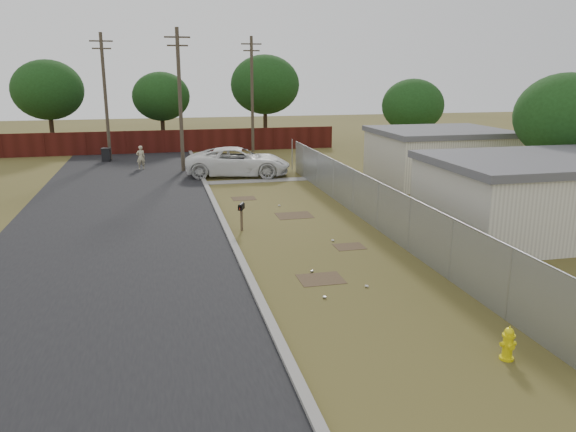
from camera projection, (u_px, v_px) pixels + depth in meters
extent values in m
plane|color=brown|center=(305.00, 234.00, 22.59)|extent=(120.00, 120.00, 0.00)
cube|color=black|center=(122.00, 200.00, 28.48)|extent=(9.00, 60.00, 0.02)
cube|color=gray|center=(211.00, 195.00, 29.46)|extent=(0.25, 60.00, 0.12)
cube|color=gray|center=(255.00, 181.00, 33.43)|extent=(6.20, 1.00, 0.03)
cylinder|color=gray|center=(509.00, 285.00, 14.54)|extent=(0.06, 0.06, 2.00)
cylinder|color=gray|center=(451.00, 250.00, 17.37)|extent=(0.06, 0.06, 2.00)
cylinder|color=gray|center=(409.00, 225.00, 20.20)|extent=(0.06, 0.06, 2.00)
cylinder|color=gray|center=(378.00, 206.00, 23.03)|extent=(0.06, 0.06, 2.00)
cylinder|color=gray|center=(353.00, 191.00, 25.85)|extent=(0.06, 0.06, 2.00)
cylinder|color=gray|center=(333.00, 179.00, 28.68)|extent=(0.06, 0.06, 2.00)
cylinder|color=gray|center=(317.00, 170.00, 31.51)|extent=(0.06, 0.06, 2.00)
cylinder|color=gray|center=(304.00, 161.00, 34.34)|extent=(0.06, 0.06, 2.00)
cylinder|color=gray|center=(292.00, 155.00, 37.16)|extent=(0.06, 0.06, 2.00)
cylinder|color=gray|center=(370.00, 178.00, 23.72)|extent=(0.04, 26.00, 0.04)
cube|color=slate|center=(369.00, 201.00, 23.97)|extent=(0.01, 26.00, 2.00)
cube|color=black|center=(370.00, 216.00, 24.16)|extent=(0.03, 26.00, 0.60)
cube|color=#42120E|center=(152.00, 142.00, 44.61)|extent=(30.00, 0.12, 1.80)
cylinder|color=#483E30|center=(180.00, 101.00, 35.66)|extent=(0.24, 0.24, 9.00)
cube|color=#483E30|center=(177.00, 37.00, 34.68)|extent=(1.60, 0.10, 0.10)
cube|color=#483E30|center=(178.00, 46.00, 34.81)|extent=(1.30, 0.10, 0.10)
cylinder|color=#483E30|center=(106.00, 98.00, 40.21)|extent=(0.24, 0.24, 9.00)
cube|color=#483E30|center=(101.00, 41.00, 39.24)|extent=(1.60, 0.10, 0.10)
cube|color=#483E30|center=(102.00, 48.00, 39.36)|extent=(1.30, 0.10, 0.10)
cylinder|color=#483E30|center=(252.00, 95.00, 44.53)|extent=(0.24, 0.24, 9.00)
cube|color=#483E30|center=(251.00, 44.00, 43.55)|extent=(1.60, 0.10, 0.10)
cube|color=#483E30|center=(251.00, 51.00, 43.67)|extent=(1.30, 0.10, 0.10)
cube|color=silver|center=(536.00, 200.00, 22.34)|extent=(8.00, 6.00, 2.80)
cube|color=#525257|center=(540.00, 161.00, 21.95)|extent=(8.32, 6.24, 0.30)
cube|color=silver|center=(438.00, 158.00, 33.04)|extent=(7.00, 6.00, 2.80)
cube|color=#525257|center=(440.00, 132.00, 32.65)|extent=(7.28, 6.24, 0.30)
cylinder|color=#352618|center=(52.00, 130.00, 46.42)|extent=(0.36, 0.36, 3.30)
ellipsoid|color=#153210|center=(48.00, 90.00, 45.61)|extent=(5.70, 5.70, 4.84)
cylinder|color=#352618|center=(163.00, 129.00, 49.41)|extent=(0.36, 0.36, 2.86)
ellipsoid|color=#153210|center=(161.00, 96.00, 48.71)|extent=(4.94, 4.94, 4.20)
cylinder|color=#352618|center=(265.00, 124.00, 50.37)|extent=(0.36, 0.36, 3.52)
ellipsoid|color=#153210|center=(265.00, 85.00, 49.50)|extent=(6.08, 6.08, 5.17)
cylinder|color=#352618|center=(411.00, 140.00, 42.10)|extent=(0.36, 0.36, 2.64)
ellipsoid|color=#153210|center=(413.00, 105.00, 41.45)|extent=(4.56, 4.56, 3.88)
cylinder|color=#352618|center=(559.00, 172.00, 28.15)|extent=(0.36, 0.36, 2.86)
ellipsoid|color=#153210|center=(566.00, 116.00, 27.45)|extent=(4.94, 4.94, 4.20)
cylinder|color=yellow|center=(506.00, 358.00, 12.79)|extent=(0.35, 0.35, 0.06)
cylinder|color=yellow|center=(508.00, 347.00, 12.72)|extent=(0.25, 0.25, 0.55)
cylinder|color=yellow|center=(509.00, 335.00, 12.65)|extent=(0.32, 0.32, 0.05)
sphere|color=yellow|center=(509.00, 332.00, 12.63)|extent=(0.24, 0.24, 0.22)
cylinder|color=yellow|center=(510.00, 328.00, 12.60)|extent=(0.04, 0.04, 0.06)
cylinder|color=yellow|center=(502.00, 344.00, 12.68)|extent=(0.10, 0.11, 0.11)
cylinder|color=yellow|center=(513.00, 343.00, 12.72)|extent=(0.10, 0.11, 0.11)
cylinder|color=yellow|center=(511.00, 347.00, 12.57)|extent=(0.14, 0.13, 0.13)
cube|color=brown|center=(242.00, 219.00, 22.94)|extent=(0.11, 0.11, 0.96)
cube|color=black|center=(241.00, 207.00, 22.81)|extent=(0.35, 0.49, 0.17)
cylinder|color=black|center=(241.00, 205.00, 22.79)|extent=(0.35, 0.49, 0.17)
cube|color=#B11E0C|center=(240.00, 209.00, 22.57)|extent=(0.03, 0.04, 0.10)
imported|color=white|center=(238.00, 162.00, 34.95)|extent=(6.88, 4.18, 1.78)
imported|color=tan|center=(141.00, 157.00, 37.33)|extent=(0.63, 0.48, 1.58)
cube|color=black|center=(106.00, 155.00, 40.63)|extent=(0.64, 0.64, 0.92)
cube|color=black|center=(106.00, 149.00, 40.51)|extent=(0.70, 0.70, 0.08)
cylinder|color=black|center=(110.00, 161.00, 40.47)|extent=(0.07, 0.20, 0.19)
cylinder|color=beige|center=(367.00, 286.00, 17.03)|extent=(0.12, 0.12, 0.07)
cylinder|color=#ADADB2|center=(312.00, 271.00, 18.29)|extent=(0.12, 0.10, 0.07)
cylinder|color=beige|center=(333.00, 240.00, 21.61)|extent=(0.12, 0.12, 0.07)
cylinder|color=#ADADB2|center=(325.00, 297.00, 16.19)|extent=(0.12, 0.12, 0.07)
cylinder|color=beige|center=(279.00, 205.00, 27.22)|extent=(0.12, 0.12, 0.07)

